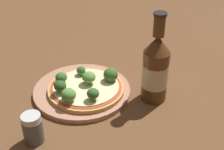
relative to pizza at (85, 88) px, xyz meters
name	(u,v)px	position (x,y,z in m)	size (l,w,h in m)	color
ground_plane	(87,94)	(0.00, 0.00, -0.02)	(3.00, 3.00, 0.00)	brown
plate	(81,91)	(-0.01, 0.00, -0.01)	(0.24, 0.24, 0.01)	tan
pizza	(85,88)	(0.00, 0.00, 0.00)	(0.19, 0.19, 0.01)	tan
broccoli_floret_0	(60,86)	(-0.03, -0.05, 0.03)	(0.03, 0.03, 0.03)	#6B8E51
broccoli_floret_1	(93,94)	(0.05, -0.03, 0.02)	(0.03, 0.03, 0.03)	#6B8E51
broccoli_floret_2	(81,71)	(-0.04, 0.04, 0.02)	(0.02, 0.02, 0.02)	#6B8E51
broccoli_floret_3	(88,77)	(0.00, 0.02, 0.03)	(0.03, 0.03, 0.03)	#6B8E51
broccoli_floret_4	(68,95)	(0.01, -0.07, 0.02)	(0.03, 0.03, 0.03)	#6B8E51
broccoli_floret_5	(111,75)	(0.04, 0.06, 0.02)	(0.04, 0.04, 0.03)	#6B8E51
broccoli_floret_6	(61,77)	(-0.06, -0.02, 0.02)	(0.03, 0.03, 0.02)	#6B8E51
beer_bottle	(156,68)	(0.14, 0.09, 0.06)	(0.06, 0.06, 0.22)	#563319
pepper_shaker	(33,129)	(0.01, -0.18, 0.01)	(0.04, 0.04, 0.07)	#4C4C51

